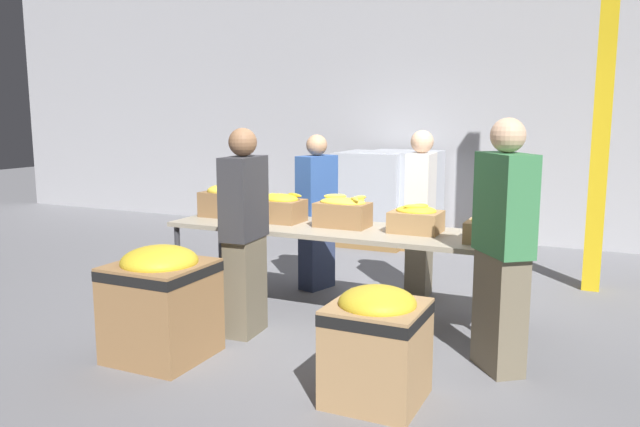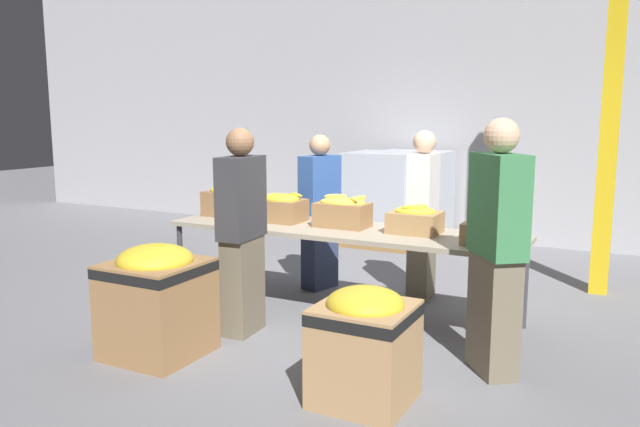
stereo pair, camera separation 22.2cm
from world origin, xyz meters
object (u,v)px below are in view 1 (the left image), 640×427
Objects in this scene: banana_box_3 at (416,219)px; volunteer_2 at (420,215)px; volunteer_0 at (317,213)px; pallet_stack_0 at (374,199)px; donation_bin_0 at (161,299)px; pallet_stack_1 at (402,198)px; volunteer_3 at (503,248)px; sorting_table at (342,233)px; banana_box_1 at (280,208)px; banana_box_4 at (492,229)px; banana_box_0 at (224,200)px; banana_box_2 at (343,212)px; volunteer_1 at (245,234)px; support_pillar at (605,85)px; donation_bin_1 at (377,341)px.

volunteer_2 is at bearing 102.99° from banana_box_3.
pallet_stack_0 is (-0.24, 2.31, -0.16)m from volunteer_0.
donation_bin_0 is 4.58m from pallet_stack_1.
donation_bin_0 is at bearing 72.01° from volunteer_3.
sorting_table is 7.58× the size of banana_box_3.
volunteer_2 is at bearing 33.43° from banana_box_1.
banana_box_4 is (0.65, -0.18, -0.00)m from banana_box_3.
pallet_stack_0 is (0.47, 2.87, -0.31)m from banana_box_0.
banana_box_2 reaches higher than sorting_table.
sorting_table is 2.50× the size of pallet_stack_1.
banana_box_2 is at bearing -177.64° from banana_box_3.
volunteer_1 is 0.82m from donation_bin_0.
banana_box_0 is at bearing -99.29° from pallet_stack_0.
banana_box_4 is 1.96m from volunteer_0.
volunteer_1 is at bearing -134.19° from support_pillar.
volunteer_0 reaches higher than banana_box_1.
pallet_stack_1 is at bearing 109.61° from banana_box_3.
donation_bin_1 is 0.18× the size of support_pillar.
volunteer_1 reaches higher than banana_box_0.
banana_box_1 is 1.26m from banana_box_3.
volunteer_2 reaches higher than donation_bin_0.
support_pillar is at bearing -23.75° from pallet_stack_0.
donation_bin_1 is at bearing -120.91° from volunteer_1.
sorting_table is at bearing -75.15° from pallet_stack_0.
volunteer_0 is 0.94× the size of volunteer_1.
donation_bin_1 is (2.10, -1.53, -0.54)m from banana_box_0.
volunteer_0 is 2.38m from volunteer_3.
banana_box_2 reaches higher than banana_box_1.
sorting_table is at bearing 27.70° from volunteer_3.
volunteer_0 is (-1.17, 0.56, -0.11)m from banana_box_3.
volunteer_0 is (0.71, 0.56, -0.16)m from banana_box_0.
banana_box_0 is 0.34× the size of pallet_stack_1.
banana_box_3 is at bearing 2.36° from banana_box_2.
banana_box_0 reaches higher than donation_bin_1.
support_pillar is (2.74, 3.20, 1.57)m from donation_bin_0.
banana_box_1 is 3.29m from support_pillar.
pallet_stack_0 is (-1.63, 4.40, 0.22)m from donation_bin_1.
donation_bin_0 is (-2.22, -0.79, -0.42)m from volunteer_3.
pallet_stack_1 reaches higher than donation_bin_0.
banana_box_4 is (2.53, -0.18, -0.05)m from banana_box_0.
sorting_table is at bearing -138.43° from support_pillar.
banana_box_2 is 0.28× the size of volunteer_1.
banana_box_0 reaches higher than donation_bin_0.
pallet_stack_0 is at bearing 110.33° from donation_bin_1.
banana_box_1 is 0.26× the size of volunteer_2.
donation_bin_1 is at bearing 0.00° from donation_bin_0.
support_pillar is 3.10m from pallet_stack_1.
volunteer_0 is 1.24× the size of pallet_stack_1.
banana_box_4 is 0.10× the size of support_pillar.
banana_box_3 is 0.24× the size of volunteer_3.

